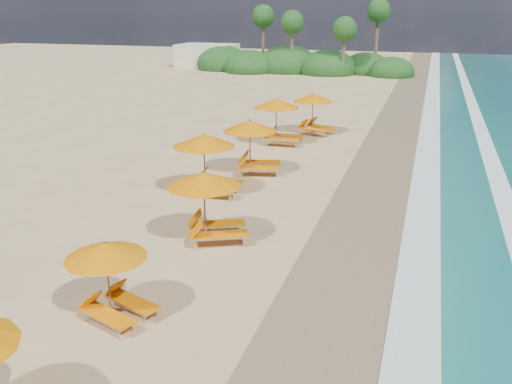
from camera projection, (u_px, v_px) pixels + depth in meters
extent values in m
plane|color=tan|center=(256.00, 225.00, 18.64)|extent=(160.00, 160.00, 0.00)
cube|color=#877150|center=(373.00, 239.00, 17.48)|extent=(4.00, 160.00, 0.01)
cube|color=white|center=(421.00, 244.00, 17.03)|extent=(1.20, 160.00, 0.01)
cylinder|color=olive|center=(108.00, 280.00, 12.85)|extent=(0.05, 0.05, 1.91)
cone|color=orange|center=(105.00, 250.00, 12.59)|extent=(2.48, 2.48, 0.38)
sphere|color=olive|center=(104.00, 242.00, 12.52)|extent=(0.07, 0.07, 0.07)
cylinder|color=olive|center=(205.00, 208.00, 17.00)|extent=(0.06, 0.06, 2.28)
cone|color=orange|center=(204.00, 179.00, 16.69)|extent=(3.13, 3.13, 0.46)
sphere|color=olive|center=(203.00, 171.00, 16.61)|extent=(0.08, 0.08, 0.08)
cylinder|color=olive|center=(205.00, 165.00, 21.37)|extent=(0.06, 0.06, 2.42)
cone|color=orange|center=(204.00, 140.00, 21.04)|extent=(2.68, 2.68, 0.49)
sphere|color=olive|center=(204.00, 133.00, 20.96)|extent=(0.09, 0.09, 0.09)
cylinder|color=olive|center=(250.00, 148.00, 24.08)|extent=(0.06, 0.06, 2.38)
cone|color=orange|center=(250.00, 126.00, 23.76)|extent=(3.01, 3.01, 0.48)
sphere|color=olive|center=(250.00, 120.00, 23.68)|extent=(0.09, 0.09, 0.09)
cylinder|color=olive|center=(276.00, 122.00, 29.28)|extent=(0.06, 0.06, 2.46)
cone|color=orange|center=(276.00, 103.00, 28.95)|extent=(2.61, 2.61, 0.49)
sphere|color=olive|center=(276.00, 98.00, 28.86)|extent=(0.09, 0.09, 0.09)
cylinder|color=olive|center=(312.00, 114.00, 31.81)|extent=(0.06, 0.06, 2.34)
cone|color=orange|center=(313.00, 97.00, 31.49)|extent=(3.12, 3.12, 0.47)
sphere|color=olive|center=(313.00, 93.00, 31.40)|extent=(0.08, 0.08, 0.08)
ellipsoid|color=#163D14|center=(328.00, 68.00, 60.67)|extent=(6.40, 6.40, 4.16)
ellipsoid|color=#163D14|center=(287.00, 65.00, 63.00)|extent=(7.20, 7.20, 4.68)
ellipsoid|color=#163D14|center=(250.00, 67.00, 62.40)|extent=(6.00, 6.00, 3.90)
ellipsoid|color=#163D14|center=(366.00, 68.00, 61.33)|extent=(5.60, 5.60, 3.64)
ellipsoid|color=#163D14|center=(224.00, 64.00, 65.35)|extent=(6.60, 6.60, 4.29)
ellipsoid|color=#163D14|center=(391.00, 72.00, 58.68)|extent=(5.00, 5.00, 3.25)
cylinder|color=brown|center=(344.00, 53.00, 57.68)|extent=(0.36, 0.36, 5.00)
sphere|color=#163D14|center=(345.00, 29.00, 56.87)|extent=(2.60, 2.60, 2.60)
cylinder|color=brown|center=(292.00, 48.00, 60.23)|extent=(0.36, 0.36, 5.60)
sphere|color=#163D14|center=(292.00, 22.00, 59.32)|extent=(2.60, 2.60, 2.60)
cylinder|color=brown|center=(263.00, 44.00, 63.09)|extent=(0.36, 0.36, 6.20)
sphere|color=#163D14|center=(263.00, 16.00, 62.08)|extent=(2.60, 2.60, 2.60)
cylinder|color=brown|center=(376.00, 43.00, 60.11)|extent=(0.36, 0.36, 6.80)
sphere|color=#163D14|center=(379.00, 11.00, 59.01)|extent=(2.60, 2.60, 2.60)
cube|color=beige|center=(207.00, 56.00, 67.77)|extent=(7.00, 5.00, 2.80)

